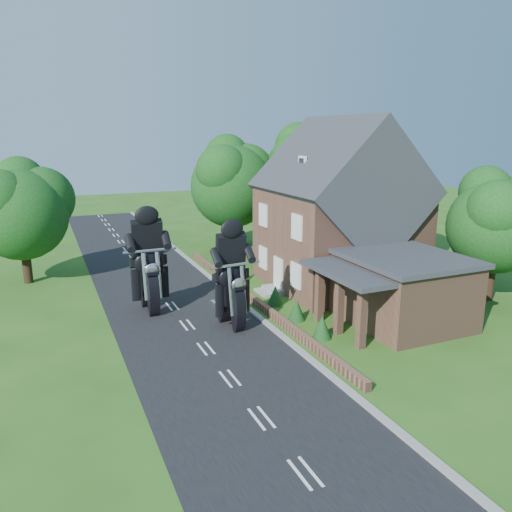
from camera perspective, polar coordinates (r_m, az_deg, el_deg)
name	(u,v)px	position (r m, az deg, el deg)	size (l,w,h in m)	color
ground	(206,349)	(22.42, -5.75, -10.51)	(120.00, 120.00, 0.00)	#265217
road	(206,349)	(22.42, -5.75, -10.48)	(7.00, 80.00, 0.02)	black
kerb	(280,335)	(23.64, 2.80, -8.95)	(0.30, 80.00, 0.12)	gray
garden_wall	(252,298)	(28.10, -0.52, -4.85)	(0.30, 22.00, 0.40)	brown
house	(339,216)	(30.79, 9.43, 4.58)	(9.54, 8.64, 10.24)	brown
annex	(401,288)	(25.68, 16.23, -3.58)	(7.05, 5.94, 3.44)	brown
tree_annex_side	(500,217)	(30.70, 26.09, 3.98)	(5.64, 5.20, 7.48)	black
tree_house_right	(394,192)	(36.37, 15.49, 7.03)	(6.51, 6.00, 8.40)	black
tree_behind_house	(310,171)	(41.09, 6.21, 9.65)	(7.81, 7.20, 10.08)	black
tree_behind_left	(236,179)	(39.44, -2.25, 8.82)	(6.94, 6.40, 9.16)	black
tree_far_road	(27,206)	(33.91, -24.70, 5.20)	(6.08, 5.60, 7.84)	black
shrub_a	(322,327)	(23.39, 7.57, -8.03)	(0.90, 0.90, 1.10)	#113815
shrub_b	(297,310)	(25.41, 4.67, -6.13)	(0.90, 0.90, 1.10)	#113815
shrub_c	(275,295)	(27.51, 2.22, -4.50)	(0.90, 0.90, 1.10)	#113815
shrub_d	(242,272)	(31.89, -1.66, -1.89)	(0.90, 0.90, 1.10)	#113815
shrub_e	(228,263)	(34.14, -3.22, -0.84)	(0.90, 0.90, 1.10)	#113815
shrub_f	(216,255)	(36.43, -4.59, 0.09)	(0.90, 0.90, 1.10)	#113815
motorcycle_lead	(231,311)	(24.40, -2.83, -6.33)	(0.44, 1.73, 1.61)	black
motorcycle_follow	(150,296)	(26.99, -11.99, -4.51)	(0.46, 1.82, 1.70)	black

